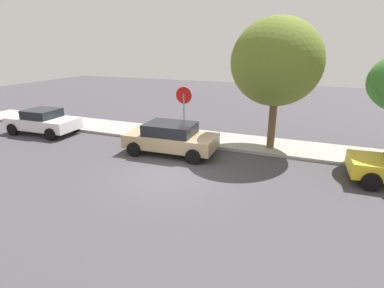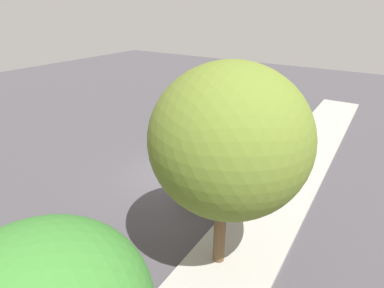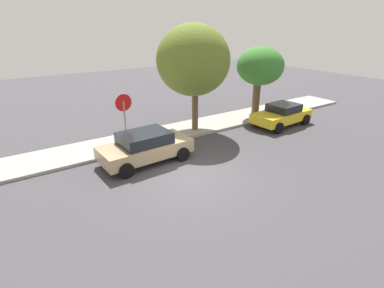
{
  "view_description": "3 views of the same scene",
  "coord_description": "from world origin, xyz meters",
  "px_view_note": "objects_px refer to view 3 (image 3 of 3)",
  "views": [
    {
      "loc": [
        4.77,
        -9.35,
        4.68
      ],
      "look_at": [
        0.63,
        0.94,
        1.01
      ],
      "focal_mm": 28.0,
      "sensor_mm": 36.0,
      "label": 1
    },
    {
      "loc": [
        9.17,
        7.25,
        6.94
      ],
      "look_at": [
        -1.03,
        0.59,
        1.29
      ],
      "focal_mm": 28.0,
      "sensor_mm": 36.0,
      "label": 2
    },
    {
      "loc": [
        -6.05,
        -9.16,
        5.86
      ],
      "look_at": [
        0.55,
        0.64,
        1.05
      ],
      "focal_mm": 28.0,
      "sensor_mm": 36.0,
      "label": 3
    }
  ],
  "objects_px": {
    "stop_sign": "(124,111)",
    "parked_car_yellow": "(282,114)",
    "street_tree_mid_block": "(193,61)",
    "parked_car_tan": "(145,146)",
    "street_tree_near_corner": "(260,67)"
  },
  "relations": [
    {
      "from": "stop_sign",
      "to": "parked_car_yellow",
      "type": "distance_m",
      "value": 9.55
    },
    {
      "from": "parked_car_yellow",
      "to": "street_tree_mid_block",
      "type": "xyz_separation_m",
      "value": [
        -5.08,
        2.11,
        3.3
      ]
    },
    {
      "from": "parked_car_tan",
      "to": "street_tree_mid_block",
      "type": "relative_size",
      "value": 0.7
    },
    {
      "from": "street_tree_mid_block",
      "to": "parked_car_tan",
      "type": "bearing_deg",
      "value": -151.62
    },
    {
      "from": "stop_sign",
      "to": "parked_car_yellow",
      "type": "bearing_deg",
      "value": -10.65
    },
    {
      "from": "street_tree_near_corner",
      "to": "street_tree_mid_block",
      "type": "bearing_deg",
      "value": 178.49
    },
    {
      "from": "parked_car_tan",
      "to": "parked_car_yellow",
      "type": "bearing_deg",
      "value": 0.55
    },
    {
      "from": "parked_car_tan",
      "to": "street_tree_mid_block",
      "type": "xyz_separation_m",
      "value": [
        4.07,
        2.2,
        3.24
      ]
    },
    {
      "from": "stop_sign",
      "to": "street_tree_mid_block",
      "type": "distance_m",
      "value": 4.69
    },
    {
      "from": "stop_sign",
      "to": "parked_car_yellow",
      "type": "xyz_separation_m",
      "value": [
        9.3,
        -1.75,
        -1.28
      ]
    },
    {
      "from": "parked_car_tan",
      "to": "street_tree_mid_block",
      "type": "height_order",
      "value": "street_tree_mid_block"
    },
    {
      "from": "parked_car_tan",
      "to": "parked_car_yellow",
      "type": "relative_size",
      "value": 1.05
    },
    {
      "from": "parked_car_tan",
      "to": "street_tree_near_corner",
      "type": "distance_m",
      "value": 9.61
    },
    {
      "from": "street_tree_near_corner",
      "to": "stop_sign",
      "type": "bearing_deg",
      "value": -178.54
    },
    {
      "from": "street_tree_near_corner",
      "to": "street_tree_mid_block",
      "type": "distance_m",
      "value": 5.01
    }
  ]
}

